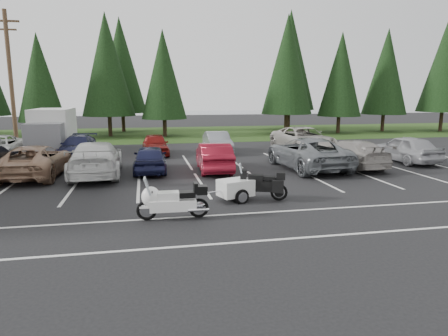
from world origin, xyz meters
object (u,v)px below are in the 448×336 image
cargo_trailer (235,190)px  adventure_motorcycle (260,182)px  car_far_1 (78,146)px  car_far_2 (155,144)px  box_truck (51,131)px  car_near_3 (96,159)px  car_near_5 (214,157)px  car_near_2 (35,161)px  car_far_4 (303,139)px  car_near_8 (405,149)px  utility_pole (11,81)px  car_near_7 (351,153)px  car_near_6 (307,153)px  car_near_4 (150,159)px  touring_motorcycle (173,198)px  car_far_3 (217,142)px

cargo_trailer → adventure_motorcycle: size_ratio=0.77×
car_far_1 → car_far_2: car_far_2 is taller
box_truck → car_near_3: bearing=-66.1°
car_near_5 → car_far_2: bearing=-62.8°
car_near_5 → box_truck: bearing=-38.4°
car_near_2 → car_far_1: bearing=-97.6°
car_far_4 → car_near_8: bearing=-56.9°
utility_pole → car_far_4: (18.79, -2.17, -3.86)m
box_truck → car_near_7: (16.99, -8.78, -0.71)m
utility_pole → adventure_motorcycle: 18.97m
box_truck → car_near_6: bearing=-31.1°
car_near_4 → car_near_2: bearing=3.0°
box_truck → touring_motorcycle: 17.55m
car_near_4 → car_far_4: 11.76m
car_near_5 → car_far_4: 9.24m
utility_pole → touring_motorcycle: 18.42m
box_truck → car_near_4: (6.37, -8.10, -0.76)m
car_near_6 → car_far_3: bearing=-65.2°
car_near_2 → car_near_4: (5.40, 0.10, -0.07)m
car_near_3 → car_far_2: bearing=-116.9°
car_near_3 → car_near_7: car_near_3 is taller
car_near_2 → car_far_2: size_ratio=1.38×
car_far_1 → cargo_trailer: 14.19m
car_far_4 → car_near_5: bearing=-146.4°
car_near_3 → adventure_motorcycle: car_near_3 is taller
car_far_1 → cargo_trailer: car_far_1 is taller
car_near_7 → car_far_1: bearing=-28.0°
car_far_4 → car_far_2: bearing=172.5°
car_far_2 → box_truck: bearing=160.2°
box_truck → adventure_motorcycle: size_ratio=2.45×
cargo_trailer → car_far_1: bearing=102.8°
box_truck → car_near_5: 12.78m
car_far_4 → car_far_3: bearing=168.9°
car_far_2 → car_near_3: bearing=-117.0°
car_near_5 → car_near_8: (11.33, 0.50, 0.05)m
car_far_1 → car_far_4: bearing=2.5°
car_near_8 → cargo_trailer: (-11.56, -6.41, -0.37)m
touring_motorcycle → cargo_trailer: bearing=37.8°
car_near_4 → touring_motorcycle: touring_motorcycle is taller
car_far_2 → car_far_1: bearing=177.9°
utility_pole → car_far_3: size_ratio=2.14×
car_near_2 → car_near_4: bearing=-176.8°
car_near_2 → car_far_3: (9.95, 6.16, -0.07)m
box_truck → car_near_4: bearing=-51.8°
box_truck → car_near_8: (20.90, -7.93, -0.67)m
car_near_5 → car_far_3: car_near_5 is taller
car_far_1 → car_far_3: 8.91m
car_near_4 → car_far_4: (10.43, 5.43, 0.14)m
car_near_7 → cargo_trailer: size_ratio=2.90×
car_near_3 → car_far_4: bearing=-157.3°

